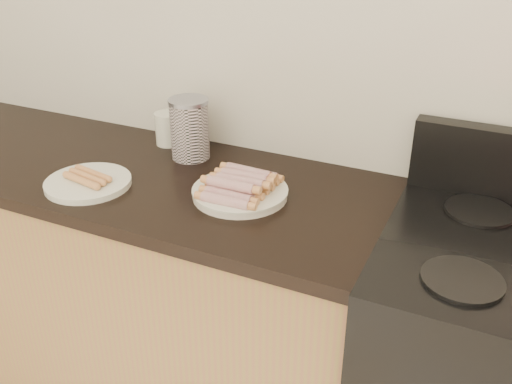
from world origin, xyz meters
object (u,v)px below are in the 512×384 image
at_px(main_plate, 240,194).
at_px(side_plate, 88,183).
at_px(canister, 190,129).
at_px(mug, 168,129).

height_order(main_plate, side_plate, same).
bearing_deg(main_plate, side_plate, -163.50).
bearing_deg(canister, side_plate, -118.66).
bearing_deg(side_plate, main_plate, 16.50).
relative_size(side_plate, mug, 2.28).
relative_size(side_plate, canister, 1.28).
height_order(main_plate, canister, canister).
bearing_deg(mug, canister, -27.43).
xyz_separation_m(main_plate, mug, (-0.40, 0.25, 0.05)).
relative_size(canister, mug, 1.78).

